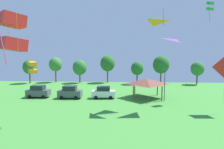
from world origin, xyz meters
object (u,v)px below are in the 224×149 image
at_px(treeline_tree_1, 55,64).
at_px(treeline_tree_4, 137,68).
at_px(parked_car_second_from_left, 70,92).
at_px(treeline_tree_6, 197,69).
at_px(treeline_tree_2, 80,68).
at_px(light_post_1, 165,83).
at_px(park_pavilion, 147,81).
at_px(parked_car_third_from_left, 104,92).
at_px(parked_car_leftmost, 38,91).
at_px(treeline_tree_5, 161,65).
at_px(treeline_tree_3, 108,64).
at_px(kite_flying_3, 161,2).
at_px(kite_flying_5, 33,67).
at_px(kite_flying_8, 13,32).
at_px(treeline_tree_0, 29,67).
at_px(kite_flying_4, 210,6).
at_px(kite_flying_0, 181,50).
at_px(kite_flying_1, 153,33).

relative_size(treeline_tree_1, treeline_tree_4, 1.17).
distance_m(parked_car_second_from_left, treeline_tree_1, 22.65).
bearing_deg(treeline_tree_6, treeline_tree_2, 178.31).
bearing_deg(light_post_1, park_pavilion, 137.24).
bearing_deg(parked_car_third_from_left, parked_car_leftmost, 178.27).
distance_m(light_post_1, treeline_tree_6, 22.99).
bearing_deg(treeline_tree_1, treeline_tree_4, -5.74).
relative_size(treeline_tree_2, treeline_tree_5, 0.85).
xyz_separation_m(light_post_1, treeline_tree_3, (-11.63, 21.34, 2.20)).
bearing_deg(kite_flying_3, kite_flying_5, -155.12).
distance_m(kite_flying_3, treeline_tree_1, 37.41).
relative_size(kite_flying_8, parked_car_second_from_left, 0.63).
height_order(treeline_tree_3, treeline_tree_6, treeline_tree_3).
xyz_separation_m(park_pavilion, treeline_tree_1, (-23.82, 18.76, 2.03)).
bearing_deg(kite_flying_5, treeline_tree_0, 116.26).
distance_m(parked_car_leftmost, light_post_1, 23.44).
bearing_deg(treeline_tree_4, park_pavilion, -87.67).
height_order(treeline_tree_5, treeline_tree_6, treeline_tree_5).
xyz_separation_m(park_pavilion, treeline_tree_4, (-0.67, 16.43, 1.15)).
relative_size(parked_car_third_from_left, light_post_1, 0.77).
bearing_deg(kite_flying_4, treeline_tree_4, 122.88).
bearing_deg(park_pavilion, kite_flying_0, -68.65).
xyz_separation_m(parked_car_third_from_left, park_pavilion, (8.09, 0.99, 1.97)).
bearing_deg(kite_flying_3, treeline_tree_2, 125.11).
bearing_deg(park_pavilion, treeline_tree_5, 71.93).
bearing_deg(treeline_tree_1, kite_flying_1, -44.05).
relative_size(kite_flying_4, kite_flying_5, 2.47).
bearing_deg(treeline_tree_0, treeline_tree_2, 5.74).
height_order(kite_flying_5, treeline_tree_5, treeline_tree_5).
height_order(treeline_tree_1, treeline_tree_2, treeline_tree_1).
relative_size(treeline_tree_0, treeline_tree_2, 1.01).
distance_m(kite_flying_8, treeline_tree_5, 46.02).
xyz_separation_m(treeline_tree_3, treeline_tree_5, (14.93, -0.19, -0.27)).
bearing_deg(park_pavilion, treeline_tree_4, 92.33).
bearing_deg(treeline_tree_0, kite_flying_0, -36.68).
relative_size(light_post_1, treeline_tree_0, 0.87).
height_order(kite_flying_4, light_post_1, kite_flying_4).
bearing_deg(treeline_tree_0, kite_flying_3, -36.97).
relative_size(light_post_1, treeline_tree_4, 0.93).
bearing_deg(parked_car_second_from_left, treeline_tree_4, 54.53).
relative_size(kite_flying_4, treeline_tree_3, 0.46).
bearing_deg(treeline_tree_5, treeline_tree_0, -176.31).
height_order(treeline_tree_1, treeline_tree_6, treeline_tree_1).
height_order(kite_flying_0, kite_flying_3, kite_flying_3).
bearing_deg(parked_car_third_from_left, kite_flying_5, -118.63).
relative_size(kite_flying_5, parked_car_second_from_left, 0.33).
bearing_deg(treeline_tree_3, kite_flying_8, -94.79).
xyz_separation_m(kite_flying_0, parked_car_leftmost, (-24.01, 7.96, -7.65)).
bearing_deg(treeline_tree_4, kite_flying_0, -80.69).
relative_size(treeline_tree_3, treeline_tree_6, 1.26).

